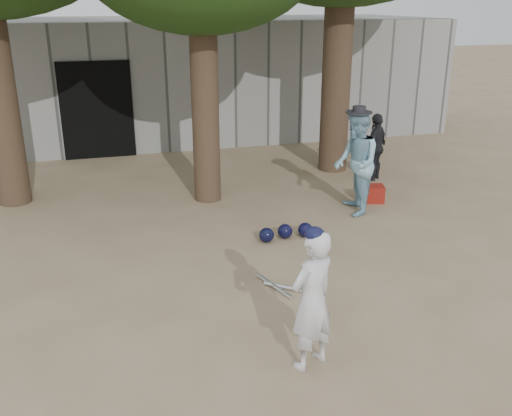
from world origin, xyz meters
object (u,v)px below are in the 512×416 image
object	(u,v)px
spectator_dark	(376,147)
spectator_blue	(356,163)
red_bag	(372,194)
boy_player	(312,301)

from	to	relation	value
spectator_dark	spectator_blue	bearing A→B (deg)	13.37
spectator_dark	red_bag	world-z (taller)	spectator_dark
red_bag	spectator_blue	bearing A→B (deg)	-142.58
spectator_dark	red_bag	size ratio (longest dim) A/B	3.23
boy_player	spectator_dark	xyz separation A→B (m)	(3.57, 5.56, -0.05)
red_bag	boy_player	bearing A→B (deg)	-123.73
boy_player	red_bag	distance (m)	5.23
spectator_blue	spectator_dark	world-z (taller)	spectator_blue
spectator_blue	red_bag	world-z (taller)	spectator_blue
boy_player	red_bag	xyz separation A→B (m)	(2.89, 4.32, -0.58)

